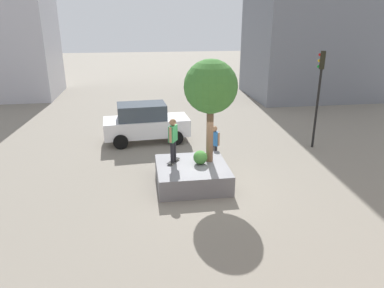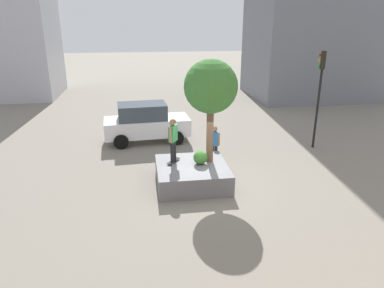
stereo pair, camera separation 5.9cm
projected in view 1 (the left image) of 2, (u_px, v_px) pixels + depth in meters
ground_plane at (206, 183)px, 14.43m from camera, size 120.00×120.00×0.00m
planter_ledge at (192, 174)px, 14.27m from camera, size 2.82×2.81×0.80m
plaza_tree at (211, 87)px, 13.54m from camera, size 2.09×2.09×4.13m
boxwood_shrub at (200, 157)px, 14.17m from camera, size 0.56×0.56×0.56m
skateboard at (173, 161)px, 14.40m from camera, size 0.61×0.78×0.07m
skateboarder at (173, 137)px, 14.06m from camera, size 0.41×0.53×1.76m
sedan_parked at (145, 122)px, 19.00m from camera, size 4.62×2.37×2.09m
traffic_light_corner at (319, 84)px, 17.36m from camera, size 0.37×0.36×4.88m
pedestrian_crossing at (214, 141)px, 16.24m from camera, size 0.47×0.48×1.75m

